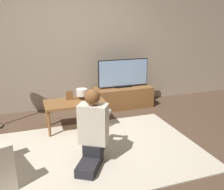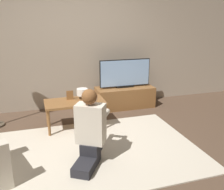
{
  "view_description": "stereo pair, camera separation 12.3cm",
  "coord_description": "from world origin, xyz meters",
  "views": [
    {
      "loc": [
        -0.8,
        -2.89,
        1.71
      ],
      "look_at": [
        0.43,
        0.67,
        0.56
      ],
      "focal_mm": 40.0,
      "sensor_mm": 36.0,
      "label": 1
    },
    {
      "loc": [
        -0.68,
        -2.92,
        1.71
      ],
      "look_at": [
        0.43,
        0.67,
        0.56
      ],
      "focal_mm": 40.0,
      "sensor_mm": 36.0,
      "label": 2
    }
  ],
  "objects": [
    {
      "name": "coffee_table",
      "position": [
        -0.13,
        0.85,
        0.41
      ],
      "size": [
        0.95,
        0.51,
        0.45
      ],
      "color": "brown",
      "rests_on": "ground_plane"
    },
    {
      "name": "tv_stand",
      "position": [
        0.98,
        1.55,
        0.2
      ],
      "size": [
        1.14,
        0.47,
        0.41
      ],
      "color": "brown",
      "rests_on": "ground_plane"
    },
    {
      "name": "picture_frame",
      "position": [
        -0.19,
        0.95,
        0.53
      ],
      "size": [
        0.11,
        0.01,
        0.15
      ],
      "color": "brown",
      "rests_on": "coffee_table"
    },
    {
      "name": "wall_back",
      "position": [
        0.0,
        1.93,
        1.3
      ],
      "size": [
        10.0,
        0.06,
        2.6
      ],
      "color": "tan",
      "rests_on": "ground_plane"
    },
    {
      "name": "person_kneeling",
      "position": [
        -0.12,
        -0.24,
        0.46
      ],
      "size": [
        0.63,
        0.82,
        0.93
      ],
      "rotation": [
        0.0,
        0.0,
        2.59
      ],
      "color": "#232328",
      "rests_on": "rug"
    },
    {
      "name": "ground_plane",
      "position": [
        0.0,
        0.0,
        0.0
      ],
      "size": [
        10.0,
        10.0,
        0.0
      ],
      "primitive_type": "plane",
      "color": "brown"
    },
    {
      "name": "table_lamp",
      "position": [
        0.01,
        0.94,
        0.56
      ],
      "size": [
        0.18,
        0.18,
        0.17
      ],
      "color": "#4C3823",
      "rests_on": "coffee_table"
    },
    {
      "name": "rug",
      "position": [
        0.0,
        0.0,
        0.01
      ],
      "size": [
        2.72,
        1.92,
        0.02
      ],
      "color": "beige",
      "rests_on": "ground_plane"
    },
    {
      "name": "tv",
      "position": [
        0.98,
        1.56,
        0.69
      ],
      "size": [
        1.02,
        0.08,
        0.56
      ],
      "color": "black",
      "rests_on": "tv_stand"
    }
  ]
}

